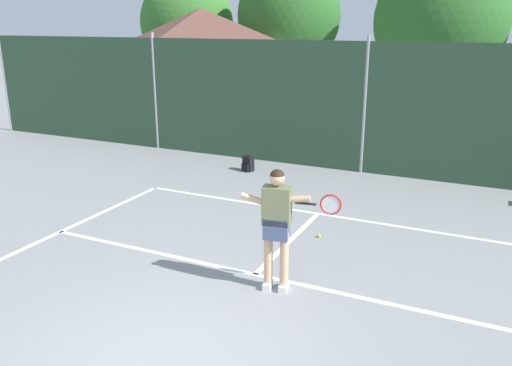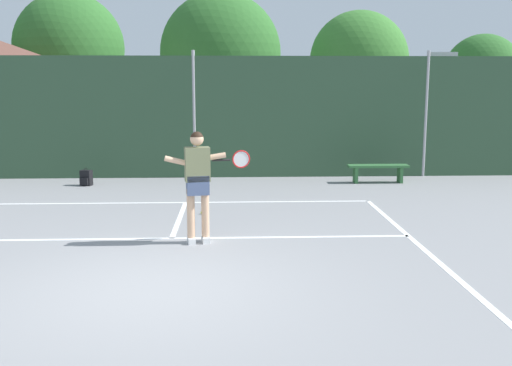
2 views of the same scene
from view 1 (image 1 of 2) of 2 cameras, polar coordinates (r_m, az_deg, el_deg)
The scene contains 8 objects.
ground_plane at distance 6.55m, azimuth -9.96°, elevation -18.77°, with size 120.00×120.00×0.00m, color gray.
court_markings at distance 6.99m, azimuth -6.81°, elevation -16.05°, with size 8.30×11.10×0.01m.
chainlink_fence at distance 13.80m, azimuth 11.75°, elevation 7.93°, with size 26.09×0.09×3.51m.
clubhouse_building at distance 21.00m, azimuth -5.88°, elevation 12.77°, with size 5.77×5.56×4.31m.
treeline_backdrop at distance 22.52m, azimuth 14.53°, elevation 16.47°, with size 26.70×4.56×6.38m.
tennis_player at distance 7.50m, azimuth 2.36°, elevation -3.98°, with size 1.40×0.43×1.85m.
tennis_ball at distance 9.78m, azimuth 6.89°, elevation -5.72°, with size 0.07×0.07×0.07m, color #CCE033.
backpack_black at distance 13.91m, azimuth -0.88°, elevation 2.09°, with size 0.32×0.31×0.46m.
Camera 1 is at (3.20, -4.25, 3.82)m, focal length 36.70 mm.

